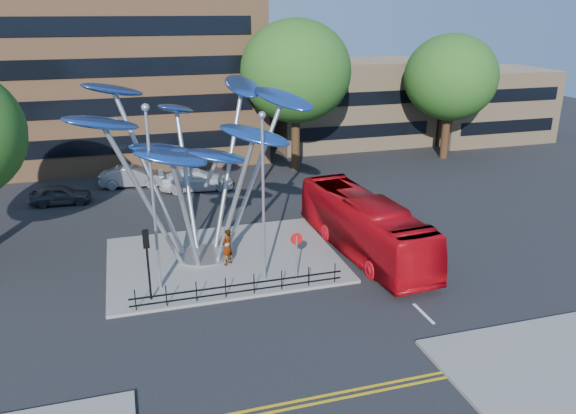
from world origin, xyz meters
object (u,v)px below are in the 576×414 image
object	(u,v)px
no_entry_sign_island	(297,248)
parked_car_left	(60,195)
leaf_sculpture	(195,133)
pedestrian	(227,247)
street_lamp_right	(263,183)
parked_car_right	(196,180)
tree_far	(451,78)
red_bus	(364,225)
parked_car_mid	(133,176)
tree_right	(296,72)
street_lamp_left	(152,184)
traffic_light_island	(147,250)

from	to	relation	value
no_entry_sign_island	parked_car_left	size ratio (longest dim) A/B	0.61
leaf_sculpture	pedestrian	distance (m)	6.05
street_lamp_right	parked_car_right	distance (m)	16.48
tree_far	parked_car_right	distance (m)	23.73
street_lamp_right	parked_car_left	size ratio (longest dim) A/B	2.08
leaf_sculpture	no_entry_sign_island	bearing A→B (deg)	-45.67
leaf_sculpture	parked_car_left	xyz separation A→B (m)	(-8.00, 11.61, -6.19)
red_bus	parked_car_mid	xyz separation A→B (m)	(-11.75, 16.14, -0.81)
tree_far	leaf_sculpture	xyz separation A→B (m)	(-24.07, -15.32, -0.23)
street_lamp_right	pedestrian	distance (m)	4.74
tree_right	street_lamp_left	world-z (taller)	tree_right
street_lamp_right	traffic_light_island	distance (m)	6.05
street_lamp_right	red_bus	bearing A→B (deg)	17.21
tree_right	red_bus	size ratio (longest dim) A/B	1.06
tree_far	street_lamp_right	world-z (taller)	tree_far
street_lamp_right	pedestrian	size ratio (longest dim) A/B	4.24
tree_right	red_bus	world-z (taller)	tree_right
red_bus	tree_far	bearing A→B (deg)	43.37
street_lamp_left	pedestrian	world-z (taller)	street_lamp_left
parked_car_mid	no_entry_sign_island	bearing A→B (deg)	-150.67
parked_car_left	parked_car_mid	distance (m)	5.63
tree_far	leaf_sculpture	world-z (taller)	tree_far
leaf_sculpture	no_entry_sign_island	xyz separation A→B (m)	(4.07, -4.16, -5.06)
parked_car_left	leaf_sculpture	bearing A→B (deg)	-141.80
red_bus	traffic_light_island	bearing A→B (deg)	-173.00
tree_far	street_lamp_right	bearing A→B (deg)	-138.53
no_entry_sign_island	pedestrian	xyz separation A→B (m)	(-2.92, 2.67, -0.69)
leaf_sculpture	parked_car_right	bearing A→B (deg)	83.38
pedestrian	parked_car_mid	world-z (taller)	pedestrian
parked_car_mid	parked_car_right	world-z (taller)	parked_car_mid
tree_far	traffic_light_island	xyz separation A→B (m)	(-27.00, -19.50, -4.49)
leaf_sculpture	street_lamp_left	world-z (taller)	leaf_sculpture
pedestrian	parked_car_right	xyz separation A→B (m)	(0.27, 13.68, -0.35)
street_lamp_left	parked_car_mid	xyz separation A→B (m)	(-0.65, 17.53, -4.57)
leaf_sculpture	parked_car_right	world-z (taller)	leaf_sculpture
parked_car_left	pedestrian	bearing A→B (deg)	-141.46
parked_car_left	parked_car_mid	size ratio (longest dim) A/B	0.83
parked_car_right	parked_car_left	bearing A→B (deg)	95.63
no_entry_sign_island	parked_car_mid	world-z (taller)	no_entry_sign_island
tree_far	street_lamp_left	bearing A→B (deg)	-145.08
no_entry_sign_island	parked_car_left	world-z (taller)	no_entry_sign_island
tree_right	red_bus	distance (m)	18.34
pedestrian	tree_right	bearing A→B (deg)	-157.78
red_bus	parked_car_right	bearing A→B (deg)	112.80
red_bus	leaf_sculpture	bearing A→B (deg)	163.69
no_entry_sign_island	red_bus	xyz separation A→B (m)	(4.60, 2.37, -0.22)
street_lamp_right	red_bus	distance (m)	7.28
tree_right	parked_car_right	distance (m)	11.72
traffic_light_island	red_bus	xyz separation A→B (m)	(11.60, 2.39, -1.02)
no_entry_sign_island	parked_car_left	distance (m)	19.89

